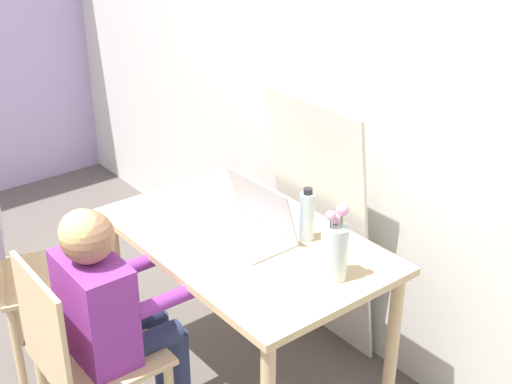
{
  "coord_description": "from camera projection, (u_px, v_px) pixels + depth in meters",
  "views": [
    {
      "loc": [
        2.19,
        0.18,
        2.08
      ],
      "look_at": [
        0.29,
        1.68,
        0.89
      ],
      "focal_mm": 50.0,
      "sensor_mm": 36.0,
      "label": 1
    }
  ],
  "objects": [
    {
      "name": "wall_back",
      "position": [
        314.0,
        59.0,
        3.04
      ],
      "size": [
        6.4,
        0.05,
        2.5
      ],
      "color": "silver",
      "rests_on": "ground_plane"
    },
    {
      "name": "dining_table",
      "position": [
        245.0,
        257.0,
        2.79
      ],
      "size": [
        1.14,
        0.71,
        0.71
      ],
      "color": "#D6B784",
      "rests_on": "ground_plane"
    },
    {
      "name": "chair_occupied",
      "position": [
        85.0,
        361.0,
        2.49
      ],
      "size": [
        0.4,
        0.4,
        0.86
      ],
      "rotation": [
        0.0,
        0.0,
        3.13
      ],
      "color": "#D6B784",
      "rests_on": "ground_plane"
    },
    {
      "name": "chair_spare",
      "position": [
        15.0,
        251.0,
        2.9
      ],
      "size": [
        0.51,
        0.53,
        0.87
      ],
      "rotation": [
        0.0,
        0.0,
        2.82
      ],
      "color": "#D6B784",
      "rests_on": "ground_plane"
    },
    {
      "name": "person_seated",
      "position": [
        109.0,
        302.0,
        2.47
      ],
      "size": [
        0.32,
        0.42,
        1.03
      ],
      "rotation": [
        0.0,
        0.0,
        3.13
      ],
      "color": "purple",
      "rests_on": "ground_plane"
    },
    {
      "name": "laptop",
      "position": [
        252.0,
        223.0,
        2.74
      ],
      "size": [
        0.36,
        0.23,
        0.23
      ],
      "rotation": [
        0.0,
        0.0,
        0.02
      ],
      "color": "#B2B2B7",
      "rests_on": "dining_table"
    },
    {
      "name": "flower_vase",
      "position": [
        335.0,
        248.0,
        2.44
      ],
      "size": [
        0.1,
        0.1,
        0.3
      ],
      "color": "silver",
      "rests_on": "dining_table"
    },
    {
      "name": "water_bottle",
      "position": [
        307.0,
        216.0,
        2.69
      ],
      "size": [
        0.06,
        0.06,
        0.22
      ],
      "color": "silver",
      "rests_on": "dining_table"
    },
    {
      "name": "cardboard_panel",
      "position": [
        321.0,
        226.0,
        3.1
      ],
      "size": [
        0.56,
        0.18,
        1.17
      ],
      "color": "silver",
      "rests_on": "ground_plane"
    }
  ]
}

